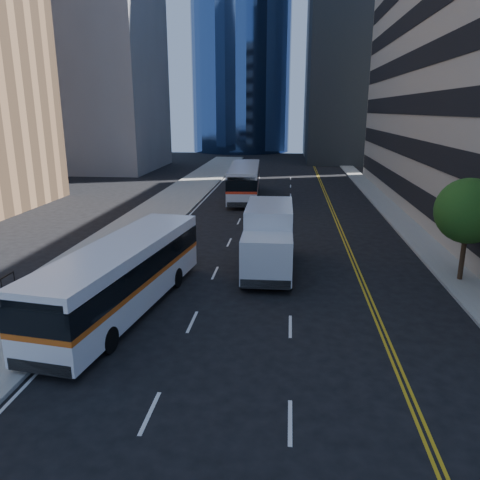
{
  "coord_description": "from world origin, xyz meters",
  "views": [
    {
      "loc": [
        0.27,
        -15.24,
        8.37
      ],
      "look_at": [
        -1.81,
        4.65,
        2.8
      ],
      "focal_mm": 35.0,
      "sensor_mm": 36.0,
      "label": 1
    }
  ],
  "objects_px": {
    "street_tree": "(469,211)",
    "box_truck": "(269,238)",
    "bus_front": "(123,274)",
    "bus_rear": "(245,181)"
  },
  "relations": [
    {
      "from": "street_tree",
      "to": "box_truck",
      "type": "bearing_deg",
      "value": 175.32
    },
    {
      "from": "box_truck",
      "to": "bus_rear",
      "type": "bearing_deg",
      "value": 98.21
    },
    {
      "from": "street_tree",
      "to": "bus_rear",
      "type": "distance_m",
      "value": 25.54
    },
    {
      "from": "bus_rear",
      "to": "box_truck",
      "type": "bearing_deg",
      "value": -83.96
    },
    {
      "from": "street_tree",
      "to": "box_truck",
      "type": "relative_size",
      "value": 0.71
    },
    {
      "from": "bus_front",
      "to": "street_tree",
      "type": "bearing_deg",
      "value": 26.03
    },
    {
      "from": "bus_rear",
      "to": "box_truck",
      "type": "height_order",
      "value": "box_truck"
    },
    {
      "from": "bus_front",
      "to": "box_truck",
      "type": "relative_size",
      "value": 1.65
    },
    {
      "from": "street_tree",
      "to": "bus_front",
      "type": "distance_m",
      "value": 16.55
    },
    {
      "from": "bus_rear",
      "to": "box_truck",
      "type": "relative_size",
      "value": 1.73
    }
  ]
}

